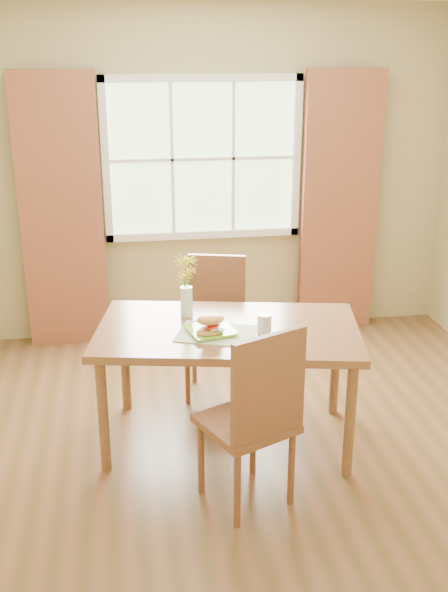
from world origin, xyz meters
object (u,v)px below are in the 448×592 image
object	(u,v)px
chair_far	(215,319)
flower_vase	(186,280)
water_glass	(264,325)
croissant_sandwich	(210,325)
chair_near	(256,413)
dining_table	(228,340)

from	to	relation	value
chair_far	flower_vase	size ratio (longest dim) A/B	2.51
water_glass	flower_vase	distance (m)	0.58
croissant_sandwich	water_glass	distance (m)	0.32
chair_near	chair_far	bearing A→B (deg)	66.04
flower_vase	chair_far	bearing A→B (deg)	62.27
croissant_sandwich	flower_vase	world-z (taller)	flower_vase
water_glass	dining_table	bearing A→B (deg)	145.98
chair_near	chair_far	world-z (taller)	chair_near
croissant_sandwich	flower_vase	distance (m)	0.41
chair_far	water_glass	distance (m)	0.90
dining_table	croissant_sandwich	bearing A→B (deg)	-122.08
chair_near	chair_far	distance (m)	1.41
chair_near	chair_far	size ratio (longest dim) A/B	1.07
croissant_sandwich	water_glass	xyz separation A→B (m)	(0.32, 0.00, -0.02)
croissant_sandwich	chair_far	bearing A→B (deg)	74.34
chair_far	croissant_sandwich	size ratio (longest dim) A/B	5.55
dining_table	chair_near	world-z (taller)	chair_near
chair_far	water_glass	bearing A→B (deg)	-63.61
chair_near	croissant_sandwich	size ratio (longest dim) A/B	5.94
dining_table	croissant_sandwich	world-z (taller)	croissant_sandwich
croissant_sandwich	water_glass	size ratio (longest dim) A/B	1.42
water_glass	chair_near	bearing A→B (deg)	-105.39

